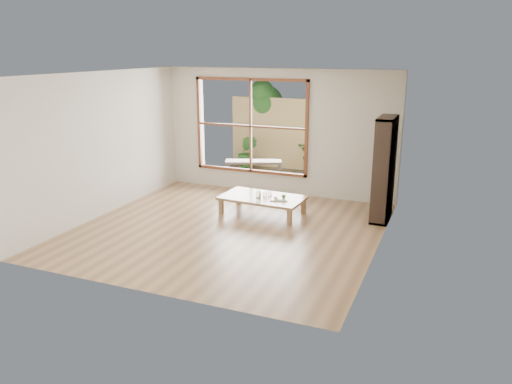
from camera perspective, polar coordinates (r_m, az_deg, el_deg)
ground at (r=8.60m, az=-3.11°, el=-4.21°), size 5.00×5.00×0.00m
low_table at (r=9.27m, az=0.75°, el=-0.77°), size 1.58×0.95×0.33m
floor_cushion at (r=10.35m, az=-0.84°, el=-0.45°), size 0.60×0.60×0.07m
bookshelf at (r=9.12m, az=14.44°, el=2.56°), size 0.30×0.83×1.85m
glass_tall at (r=9.13m, az=0.23°, el=-0.27°), size 0.08×0.08×0.15m
glass_mid at (r=9.22m, az=1.03°, el=-0.26°), size 0.07×0.07×0.10m
glass_short at (r=9.28m, az=1.58°, el=-0.20°), size 0.07×0.07×0.09m
glass_small at (r=9.24m, az=0.37°, el=-0.27°), size 0.07×0.07×0.09m
food_tray at (r=9.07m, az=2.73°, el=-0.75°), size 0.36×0.30×0.10m
deck at (r=11.96m, az=1.54°, el=1.64°), size 2.80×2.00×0.05m
garden_bench at (r=11.78m, az=-0.29°, el=3.33°), size 1.36×0.83×0.42m
bamboo_fence at (r=12.70m, az=3.17°, el=6.62°), size 2.80×0.06×1.80m
shrub_right at (r=12.33m, az=6.83°, el=4.28°), size 0.94×0.85×0.92m
shrub_left at (r=12.62m, az=-0.98°, el=4.56°), size 0.51×0.43×0.87m
garden_tree at (r=13.11m, az=0.82°, el=10.14°), size 1.04×0.85×2.22m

